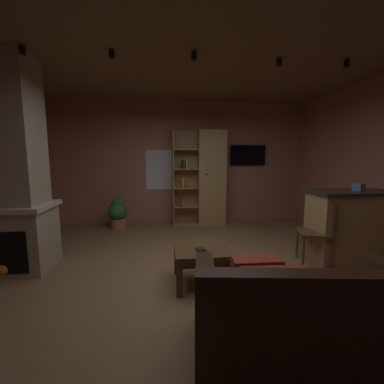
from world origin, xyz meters
name	(u,v)px	position (x,y,z in m)	size (l,w,h in m)	color
floor	(195,275)	(0.00, 0.00, -0.01)	(5.94, 5.63, 0.02)	olive
wall_back	(180,163)	(0.00, 2.85, 1.41)	(6.06, 0.06, 2.83)	#AD7060
ceiling	(196,46)	(0.00, 0.00, 2.84)	(5.94, 5.63, 0.02)	brown
window_pane_back	(159,170)	(-0.50, 2.81, 1.26)	(0.60, 0.01, 0.92)	white
stone_fireplace	(10,177)	(-2.42, 0.45, 1.28)	(0.96, 0.78, 2.83)	tan
bookshelf_cabinet	(208,178)	(0.62, 2.57, 1.06)	(1.20, 0.41, 2.15)	tan
kitchen_bar_counter	(361,225)	(2.52, 0.22, 0.53)	(1.55, 0.60, 1.06)	tan
tissue_box	(359,187)	(2.42, 0.21, 1.11)	(0.12, 0.12, 0.11)	#598CBF
leather_couch	(300,322)	(0.60, -1.49, 0.31)	(1.74, 1.06, 0.84)	#382116
coffee_table	(201,255)	(0.04, -0.23, 0.36)	(0.65, 0.63, 0.45)	brown
table_book_0	(201,249)	(0.02, -0.30, 0.46)	(0.10, 0.11, 0.02)	black
dining_chair	(321,229)	(1.82, 0.12, 0.53)	(0.52, 0.52, 0.92)	brown
potted_floor_plant	(118,213)	(-1.39, 2.32, 0.36)	(0.40, 0.40, 0.70)	#B77051
wall_mounted_tv	(248,155)	(1.62, 2.78, 1.60)	(0.86, 0.06, 0.48)	black
track_light_spot_0	(23,51)	(-2.00, 0.17, 2.76)	(0.07, 0.07, 0.09)	black
track_light_spot_1	(112,54)	(-0.99, 0.16, 2.76)	(0.07, 0.07, 0.09)	black
track_light_spot_2	(194,56)	(-0.01, 0.11, 2.76)	(0.07, 0.07, 0.09)	black
track_light_spot_3	(279,62)	(1.11, 0.17, 2.76)	(0.07, 0.07, 0.09)	black
track_light_spot_4	(347,64)	(2.02, 0.12, 2.76)	(0.07, 0.07, 0.09)	black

